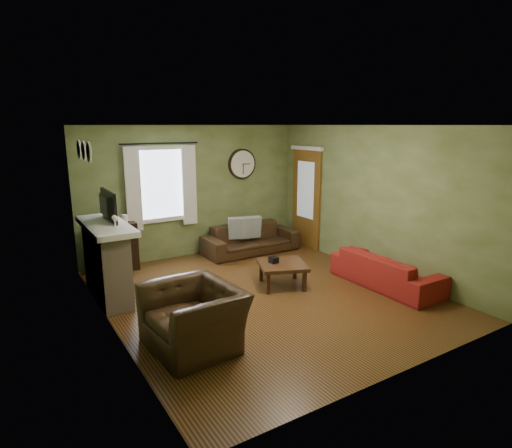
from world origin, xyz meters
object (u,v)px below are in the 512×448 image
bookshelf (116,248)px  sofa_brown (251,239)px  sofa_red (386,270)px  armchair (194,317)px  coffee_table (282,274)px

bookshelf → sofa_brown: size_ratio=0.44×
sofa_brown → sofa_red: 2.96m
sofa_brown → armchair: (-2.59, -2.97, 0.08)m
bookshelf → sofa_red: bearing=-40.9°
sofa_brown → armchair: 3.94m
bookshelf → armchair: bookshelf is taller
bookshelf → armchair: bearing=-88.5°
sofa_brown → sofa_red: sofa_brown is taller
armchair → sofa_red: bearing=88.1°
armchair → bookshelf: bearing=177.0°
sofa_brown → coffee_table: 2.00m
bookshelf → armchair: size_ratio=0.77×
bookshelf → coffee_table: bearing=-46.0°
sofa_red → coffee_table: size_ratio=2.56×
sofa_red → coffee_table: 1.71m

